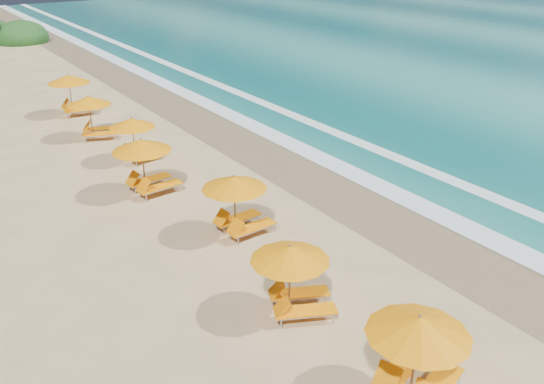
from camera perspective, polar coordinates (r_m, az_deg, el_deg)
The scene contains 10 objects.
ground at distance 20.76m, azimuth 0.00°, elevation -3.02°, with size 160.00×160.00×0.00m, color tan.
wet_sand at distance 23.00m, azimuth 8.29°, elevation -0.41°, with size 4.00×160.00×0.01m, color #806B4C.
surf_foam at distance 24.76m, azimuth 12.97°, elevation 1.11°, with size 4.00×160.00×0.01m.
station_2 at distance 13.27m, azimuth 14.56°, elevation -15.05°, with size 2.94×2.86×2.33m.
station_3 at distance 15.42m, azimuth 2.41°, elevation -8.34°, with size 2.88×2.87×2.19m.
station_4 at distance 19.43m, azimuth -3.34°, elevation -0.86°, with size 2.54×2.36×2.28m.
station_5 at distance 23.08m, azimuth -12.43°, elevation 2.96°, with size 2.74×2.57×2.39m.
station_6 at distance 26.70m, azimuth -13.48°, elevation 5.48°, with size 2.54×2.42×2.14m.
station_7 at distance 30.42m, azimuth -17.47°, elevation 7.48°, with size 2.93×2.89×2.27m.
station_8 at distance 34.99m, azimuth -19.33°, elevation 9.50°, with size 2.77×2.61×2.41m.
Camera 1 is at (-10.29, -15.27, 9.57)m, focal length 37.44 mm.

